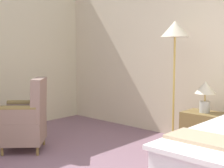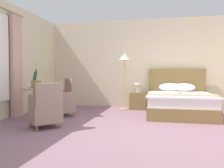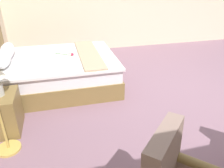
% 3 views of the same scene
% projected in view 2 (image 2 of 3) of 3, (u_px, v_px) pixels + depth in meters
% --- Properties ---
extents(ground_plane, '(7.81, 7.81, 0.00)m').
position_uv_depth(ground_plane, '(130.00, 132.00, 4.00)').
color(ground_plane, slate).
extents(wall_headboard_side, '(6.26, 0.12, 2.83)m').
position_uv_depth(wall_headboard_side, '(143.00, 64.00, 7.09)').
color(wall_headboard_side, beige).
rests_on(wall_headboard_side, ground).
extents(bed, '(1.67, 2.07, 1.24)m').
position_uv_depth(bed, '(179.00, 102.00, 5.80)').
color(bed, olive).
rests_on(bed, ground).
extents(nightstand, '(0.54, 0.38, 0.52)m').
position_uv_depth(nightstand, '(139.00, 101.00, 6.69)').
color(nightstand, olive).
rests_on(nightstand, ground).
extents(bedside_lamp, '(0.26, 0.26, 0.41)m').
position_uv_depth(bedside_lamp, '(139.00, 83.00, 6.67)').
color(bedside_lamp, '#B7B8B1').
rests_on(bedside_lamp, nightstand).
extents(floor_lamp_brass, '(0.37, 0.37, 1.71)m').
position_uv_depth(floor_lamp_brass, '(125.00, 61.00, 6.65)').
color(floor_lamp_brass, gold).
rests_on(floor_lamp_brass, ground).
extents(side_table_round, '(0.58, 0.58, 0.73)m').
position_uv_depth(side_table_round, '(35.00, 100.00, 5.08)').
color(side_table_round, olive).
rests_on(side_table_round, ground).
extents(champagne_bucket, '(0.22, 0.22, 0.48)m').
position_uv_depth(champagne_bucket, '(36.00, 83.00, 5.13)').
color(champagne_bucket, '#99724A').
rests_on(champagne_bucket, side_table_round).
extents(wine_glass_near_bucket, '(0.07, 0.07, 0.14)m').
position_uv_depth(wine_glass_near_bucket, '(28.00, 84.00, 5.05)').
color(wine_glass_near_bucket, white).
rests_on(wine_glass_near_bucket, side_table_round).
extents(wine_glass_near_edge, '(0.08, 0.08, 0.14)m').
position_uv_depth(wine_glass_near_edge, '(36.00, 85.00, 4.92)').
color(wine_glass_near_edge, white).
rests_on(wine_glass_near_edge, side_table_round).
extents(snack_plate, '(0.15, 0.15, 0.04)m').
position_uv_depth(snack_plate, '(30.00, 89.00, 4.91)').
color(snack_plate, white).
rests_on(snack_plate, side_table_round).
extents(armchair_by_window, '(0.74, 0.74, 0.96)m').
position_uv_depth(armchair_by_window, '(64.00, 100.00, 5.57)').
color(armchair_by_window, olive).
rests_on(armchair_by_window, ground).
extents(armchair_facing_bed, '(0.75, 0.75, 0.90)m').
position_uv_depth(armchair_facing_bed, '(46.00, 108.00, 4.32)').
color(armchair_facing_bed, olive).
rests_on(armchair_facing_bed, ground).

